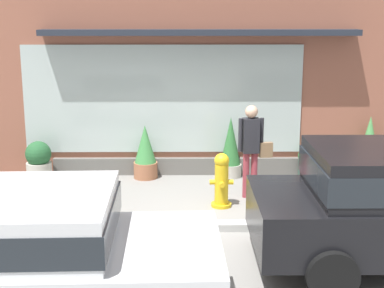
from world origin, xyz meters
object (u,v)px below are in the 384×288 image
parked_car_silver (16,256)px  potted_plant_low_front (145,153)px  fire_hydrant (222,180)px  pedestrian_with_handbag (252,144)px  potted_plant_window_center (304,162)px  potted_plant_window_right (231,148)px  potted_plant_window_left (39,161)px  potted_plant_trailing_edge (369,147)px

parked_car_silver → potted_plant_low_front: bearing=79.3°
fire_hydrant → pedestrian_with_handbag: (0.58, 0.52, 0.53)m
parked_car_silver → potted_plant_window_center: 7.29m
fire_hydrant → potted_plant_low_front: size_ratio=0.87×
pedestrian_with_handbag → potted_plant_window_center: pedestrian_with_handbag is taller
potted_plant_window_right → potted_plant_window_left: potted_plant_window_right is taller
pedestrian_with_handbag → potted_plant_low_front: size_ratio=1.55×
parked_car_silver → potted_plant_window_right: 6.51m
fire_hydrant → potted_plant_trailing_edge: size_ratio=0.76×
potted_plant_window_left → potted_plant_trailing_edge: (6.87, 0.27, 0.21)m
fire_hydrant → parked_car_silver: size_ratio=0.23×
potted_plant_window_right → potted_plant_trailing_edge: (2.91, 0.03, 0.00)m
potted_plant_trailing_edge → parked_car_silver: bearing=-133.5°
parked_car_silver → potted_plant_low_front: 5.92m
fire_hydrant → potted_plant_window_center: fire_hydrant is taller
potted_plant_low_front → potted_plant_trailing_edge: potted_plant_trailing_edge is taller
fire_hydrant → parked_car_silver: 4.72m
pedestrian_with_handbag → fire_hydrant: bearing=-144.9°
potted_plant_window_right → potted_plant_trailing_edge: bearing=0.5°
potted_plant_low_front → parked_car_silver: bearing=-99.1°
fire_hydrant → potted_plant_window_right: potted_plant_window_right is taller
fire_hydrant → pedestrian_with_handbag: 0.95m
potted_plant_window_left → pedestrian_with_handbag: bearing=-14.7°
potted_plant_low_front → potted_plant_window_center: potted_plant_low_front is taller
pedestrian_with_handbag → potted_plant_trailing_edge: bearing=21.3°
potted_plant_low_front → potted_plant_window_left: potted_plant_low_front is taller
potted_plant_trailing_edge → potted_plant_low_front: bearing=-178.8°
fire_hydrant → parked_car_silver: bearing=-120.8°
parked_car_silver → potted_plant_window_center: bearing=52.4°
potted_plant_window_right → potted_plant_low_front: (-1.78, -0.07, -0.08)m
potted_plant_low_front → potted_plant_window_left: (-2.18, -0.17, -0.12)m
parked_car_silver → potted_plant_trailing_edge: bearing=45.0°
potted_plant_window_center → pedestrian_with_handbag: bearing=-133.9°
potted_plant_window_left → potted_plant_window_right: bearing=3.5°
pedestrian_with_handbag → potted_plant_low_front: bearing=141.7°
potted_plant_window_right → fire_hydrant: bearing=-99.2°
potted_plant_window_left → potted_plant_trailing_edge: potted_plant_trailing_edge is taller
parked_car_silver → potted_plant_low_front: parked_car_silver is taller
pedestrian_with_handbag → potted_plant_window_center: 1.97m
fire_hydrant → potted_plant_window_right: bearing=80.8°
potted_plant_window_right → potted_plant_window_center: bearing=-1.0°
pedestrian_with_handbag → potted_plant_trailing_edge: pedestrian_with_handbag is taller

